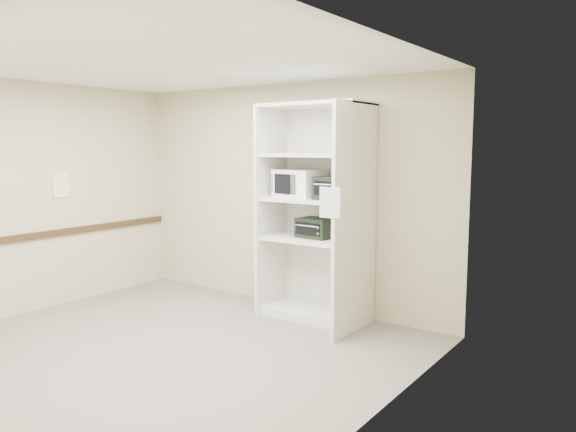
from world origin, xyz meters
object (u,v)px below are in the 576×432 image
Objects in this scene: toaster_oven_upper at (337,188)px; toaster_oven_lower at (316,228)px; microwave at (299,183)px; shelving_unit at (318,220)px.

toaster_oven_upper reaches higher than toaster_oven_lower.
microwave is 0.55m from toaster_oven_lower.
shelving_unit is at bearing 178.68° from toaster_oven_upper.
microwave is at bearing 172.85° from shelving_unit.
shelving_unit is 0.44m from toaster_oven_upper.
microwave reaches higher than toaster_oven_lower.
shelving_unit is at bearing -30.72° from toaster_oven_lower.
toaster_oven_lower is at bearing 7.97° from microwave.
microwave is (-0.28, 0.04, 0.40)m from shelving_unit.
toaster_oven_upper is 0.56m from toaster_oven_lower.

